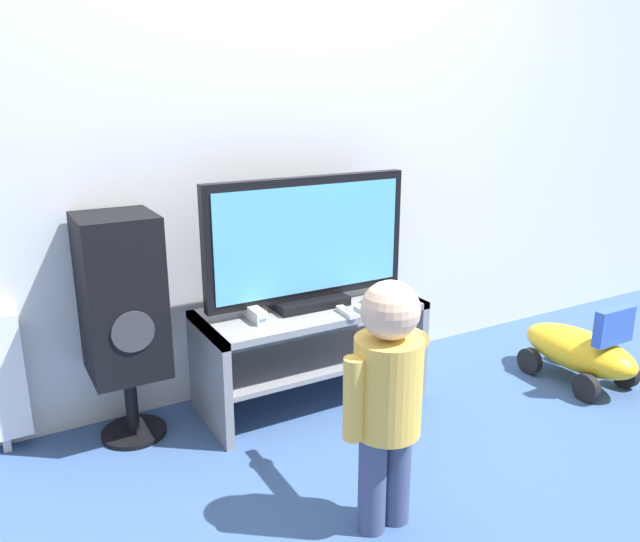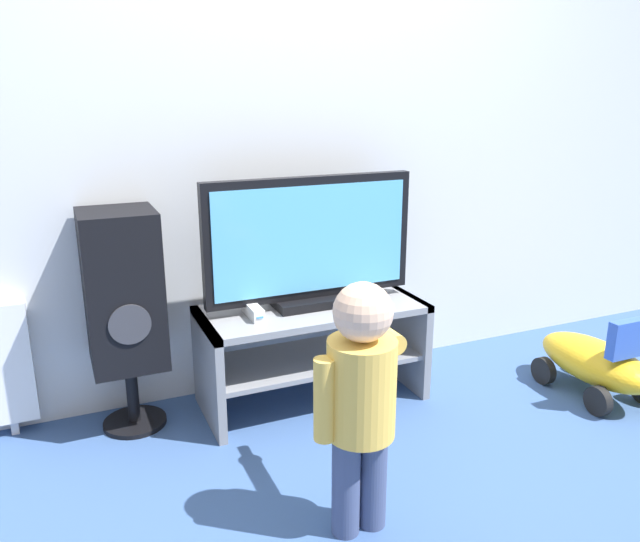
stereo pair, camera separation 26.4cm
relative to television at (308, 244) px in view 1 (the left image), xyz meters
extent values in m
plane|color=#38568C|center=(0.00, -0.24, -0.74)|extent=(16.00, 16.00, 0.00)
cube|color=silver|center=(0.00, 0.28, 0.56)|extent=(10.00, 0.06, 2.60)
cube|color=gray|center=(0.00, -0.02, -0.30)|extent=(1.00, 0.44, 0.03)
cube|color=gray|center=(0.00, -0.02, -0.53)|extent=(0.96, 0.40, 0.02)
cube|color=gray|center=(-0.48, -0.02, -0.51)|extent=(0.04, 0.44, 0.46)
cube|color=gray|center=(0.48, -0.02, -0.51)|extent=(0.04, 0.44, 0.46)
cube|color=black|center=(0.00, 0.00, -0.26)|extent=(0.33, 0.20, 0.04)
cube|color=black|center=(0.00, 0.00, 0.03)|extent=(0.95, 0.05, 0.53)
cube|color=#59B2EA|center=(0.00, -0.03, 0.03)|extent=(0.88, 0.01, 0.46)
cube|color=white|center=(-0.28, -0.03, -0.26)|extent=(0.05, 0.20, 0.05)
cube|color=#3F8CE5|center=(-0.28, -0.13, -0.26)|extent=(0.03, 0.00, 0.01)
cube|color=white|center=(0.27, -0.14, -0.27)|extent=(0.09, 0.13, 0.02)
cylinder|color=#337FD8|center=(0.27, -0.14, -0.26)|extent=(0.01, 0.01, 0.00)
cube|color=white|center=(0.09, -0.18, -0.27)|extent=(0.04, 0.13, 0.02)
cylinder|color=#337FD8|center=(0.09, -0.18, -0.26)|extent=(0.01, 0.01, 0.00)
cylinder|color=#3F4C72|center=(-0.25, -0.89, -0.57)|extent=(0.09, 0.09, 0.35)
cylinder|color=#3F4C72|center=(-0.16, -0.89, -0.57)|extent=(0.09, 0.09, 0.35)
cylinder|color=#E5B74C|center=(-0.20, -0.89, -0.23)|extent=(0.22, 0.22, 0.31)
sphere|color=beige|center=(-0.20, -0.89, 0.01)|extent=(0.18, 0.18, 0.18)
cylinder|color=#E5B74C|center=(-0.33, -0.89, -0.25)|extent=(0.07, 0.07, 0.26)
cylinder|color=#E5B74C|center=(-0.08, -0.76, -0.12)|extent=(0.07, 0.26, 0.07)
sphere|color=beige|center=(-0.08, -0.63, -0.12)|extent=(0.08, 0.08, 0.08)
cube|color=white|center=(-0.08, -0.59, -0.12)|extent=(0.03, 0.13, 0.02)
cylinder|color=black|center=(-0.79, 0.08, -0.73)|extent=(0.26, 0.26, 0.02)
cylinder|color=black|center=(-0.79, 0.08, -0.60)|extent=(0.05, 0.05, 0.29)
cube|color=black|center=(-0.79, 0.08, -0.13)|extent=(0.29, 0.31, 0.64)
cylinder|color=#38383D|center=(-0.79, -0.08, -0.23)|extent=(0.16, 0.01, 0.16)
ellipsoid|color=gold|center=(1.24, -0.49, -0.58)|extent=(0.28, 0.61, 0.19)
cube|color=blue|center=(1.24, -0.66, -0.40)|extent=(0.23, 0.05, 0.17)
cylinder|color=black|center=(1.10, -0.32, -0.67)|extent=(0.04, 0.13, 0.13)
cylinder|color=black|center=(1.38, -0.32, -0.67)|extent=(0.04, 0.13, 0.13)
cylinder|color=black|center=(1.10, -0.66, -0.67)|extent=(0.04, 0.13, 0.13)
cylinder|color=black|center=(1.38, -0.66, -0.67)|extent=(0.04, 0.13, 0.13)
cube|color=silver|center=(-1.26, 0.21, -0.71)|extent=(0.03, 0.05, 0.06)
camera|label=1|loc=(-1.25, -2.31, 0.65)|focal=35.00mm
camera|label=2|loc=(-1.01, -2.43, 0.65)|focal=35.00mm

